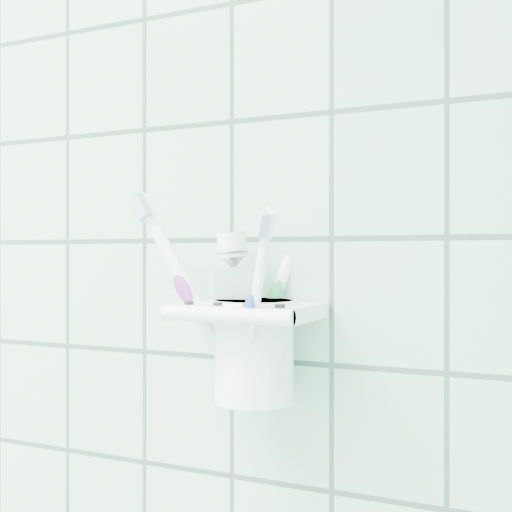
{
  "coord_description": "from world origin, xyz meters",
  "views": [
    {
      "loc": [
        0.91,
        0.62,
        1.35
      ],
      "look_at": [
        0.7,
        1.1,
        1.35
      ],
      "focal_mm": 45.0,
      "sensor_mm": 36.0,
      "label": 1
    }
  ],
  "objects_px": {
    "holder_bracket": "(249,313)",
    "toothbrush_pink": "(240,274)",
    "toothbrush_orange": "(240,291)",
    "toothbrush_blue": "(241,289)",
    "toothpaste_tube": "(244,299)",
    "cup": "(254,346)"
  },
  "relations": [
    {
      "from": "toothbrush_orange",
      "to": "toothpaste_tube",
      "type": "distance_m",
      "value": 0.02
    },
    {
      "from": "cup",
      "to": "toothbrush_blue",
      "type": "bearing_deg",
      "value": 156.95
    },
    {
      "from": "toothbrush_pink",
      "to": "toothbrush_blue",
      "type": "xyz_separation_m",
      "value": [
        -0.01,
        0.02,
        -0.02
      ]
    },
    {
      "from": "holder_bracket",
      "to": "toothpaste_tube",
      "type": "distance_m",
      "value": 0.02
    },
    {
      "from": "toothpaste_tube",
      "to": "cup",
      "type": "bearing_deg",
      "value": -40.78
    },
    {
      "from": "cup",
      "to": "toothpaste_tube",
      "type": "height_order",
      "value": "toothpaste_tube"
    },
    {
      "from": "toothbrush_pink",
      "to": "toothbrush_blue",
      "type": "distance_m",
      "value": 0.03
    },
    {
      "from": "holder_bracket",
      "to": "toothbrush_orange",
      "type": "height_order",
      "value": "toothbrush_orange"
    },
    {
      "from": "toothbrush_blue",
      "to": "toothpaste_tube",
      "type": "bearing_deg",
      "value": -35.58
    },
    {
      "from": "toothbrush_pink",
      "to": "toothpaste_tube",
      "type": "distance_m",
      "value": 0.03
    },
    {
      "from": "toothbrush_orange",
      "to": "cup",
      "type": "bearing_deg",
      "value": 83.88
    },
    {
      "from": "holder_bracket",
      "to": "toothpaste_tube",
      "type": "bearing_deg",
      "value": 138.16
    },
    {
      "from": "holder_bracket",
      "to": "toothbrush_orange",
      "type": "relative_size",
      "value": 0.69
    },
    {
      "from": "toothbrush_orange",
      "to": "toothpaste_tube",
      "type": "xyz_separation_m",
      "value": [
        -0.0,
        0.01,
        -0.01
      ]
    },
    {
      "from": "toothbrush_blue",
      "to": "cup",
      "type": "bearing_deg",
      "value": -30.27
    },
    {
      "from": "holder_bracket",
      "to": "toothbrush_pink",
      "type": "relative_size",
      "value": 0.59
    },
    {
      "from": "toothbrush_blue",
      "to": "toothbrush_orange",
      "type": "distance_m",
      "value": 0.02
    },
    {
      "from": "cup",
      "to": "toothbrush_blue",
      "type": "relative_size",
      "value": 0.51
    },
    {
      "from": "toothbrush_blue",
      "to": "toothbrush_orange",
      "type": "xyz_separation_m",
      "value": [
        0.01,
        -0.02,
        -0.0
      ]
    },
    {
      "from": "holder_bracket",
      "to": "toothbrush_pink",
      "type": "distance_m",
      "value": 0.04
    },
    {
      "from": "toothpaste_tube",
      "to": "holder_bracket",
      "type": "bearing_deg",
      "value": -61.01
    },
    {
      "from": "holder_bracket",
      "to": "toothbrush_orange",
      "type": "xyz_separation_m",
      "value": [
        -0.01,
        -0.01,
        0.02
      ]
    }
  ]
}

